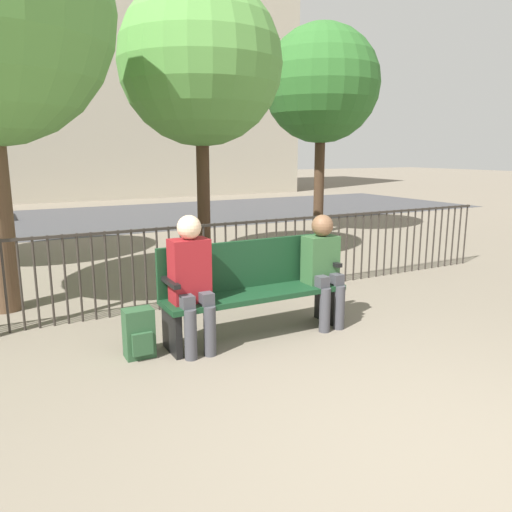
% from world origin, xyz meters
% --- Properties ---
extents(ground_plane, '(80.00, 80.00, 0.00)m').
position_xyz_m(ground_plane, '(0.00, 0.00, 0.00)').
color(ground_plane, '#706656').
extents(park_bench, '(1.83, 0.45, 0.92)m').
position_xyz_m(park_bench, '(0.00, 2.42, 0.50)').
color(park_bench, '#14381E').
rests_on(park_bench, ground).
extents(seated_person_0, '(0.34, 0.39, 1.23)m').
position_xyz_m(seated_person_0, '(-0.67, 2.29, 0.69)').
color(seated_person_0, '#3D3D42').
rests_on(seated_person_0, ground).
extents(seated_person_1, '(0.34, 0.39, 1.15)m').
position_xyz_m(seated_person_1, '(0.75, 2.28, 0.65)').
color(seated_person_1, '#3D3D42').
rests_on(seated_person_1, ground).
extents(backpack, '(0.25, 0.22, 0.44)m').
position_xyz_m(backpack, '(-1.14, 2.37, 0.21)').
color(backpack, '#284C2D').
rests_on(backpack, ground).
extents(fence_railing, '(9.01, 0.03, 0.95)m').
position_xyz_m(fence_railing, '(-0.02, 3.58, 0.56)').
color(fence_railing, '#2D2823').
rests_on(fence_railing, ground).
extents(tree_0, '(2.43, 2.43, 4.36)m').
position_xyz_m(tree_0, '(4.20, 7.22, 3.13)').
color(tree_0, '#422D1E').
rests_on(tree_0, ground).
extents(tree_1, '(2.46, 2.46, 4.29)m').
position_xyz_m(tree_1, '(0.82, 5.61, 3.05)').
color(tree_1, '#422D1E').
rests_on(tree_1, ground).
extents(street_surface, '(24.00, 6.00, 0.01)m').
position_xyz_m(street_surface, '(0.00, 12.00, 0.00)').
color(street_surface, '#3D3D3F').
rests_on(street_surface, ground).
extents(building_facade, '(20.00, 6.00, 13.93)m').
position_xyz_m(building_facade, '(0.00, 20.00, 6.96)').
color(building_facade, '#B2A893').
rests_on(building_facade, ground).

